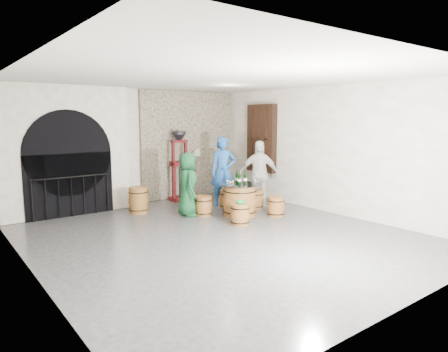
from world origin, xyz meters
TOP-DOWN VIEW (x-y plane):
  - ground at (0.00, 0.00)m, footprint 8.00×8.00m
  - wall_back at (0.00, 4.00)m, footprint 8.00×0.00m
  - wall_front at (0.00, -4.00)m, footprint 8.00×0.00m
  - wall_left at (-3.50, 0.00)m, footprint 0.00×8.00m
  - wall_right at (3.50, 0.00)m, footprint 0.00×8.00m
  - ceiling at (0.00, 0.00)m, footprint 8.00×8.00m
  - stone_facing_panel at (1.80, 3.94)m, footprint 3.20×0.12m
  - arched_opening at (-1.90, 3.74)m, footprint 3.10×0.60m
  - shuttered_window at (3.38, 2.40)m, footprint 0.23×1.10m
  - barrel_table at (1.45, 1.06)m, footprint 1.03×1.03m
  - barrel_stool_left at (0.73, 1.58)m, footprint 0.44×0.44m
  - barrel_stool_far at (1.72, 1.91)m, footprint 0.44×0.44m
  - barrel_stool_right at (2.28, 1.39)m, footprint 0.44×0.44m
  - barrel_stool_near_right at (2.11, 0.46)m, footprint 0.44×0.44m
  - barrel_stool_near_left at (0.89, 0.36)m, footprint 0.44×0.44m
  - green_cap at (0.89, 0.36)m, footprint 0.23×0.18m
  - person_green at (0.41, 1.81)m, footprint 0.74×0.90m
  - person_blue at (1.82, 2.22)m, footprint 0.83×0.76m
  - person_white at (2.43, 1.45)m, footprint 1.07×1.05m
  - wine_bottle_left at (1.41, 1.02)m, footprint 0.08×0.08m
  - wine_bottle_center at (1.59, 1.02)m, footprint 0.08×0.08m
  - wine_bottle_right at (1.48, 1.21)m, footprint 0.08×0.08m
  - tasting_glass_a at (1.14, 1.04)m, footprint 0.05×0.05m
  - tasting_glass_b at (1.69, 1.09)m, footprint 0.05×0.05m
  - tasting_glass_c at (1.21, 1.24)m, footprint 0.05×0.05m
  - tasting_glass_d at (1.74, 1.35)m, footprint 0.05×0.05m
  - tasting_glass_e at (1.80, 0.89)m, footprint 0.05×0.05m
  - tasting_glass_f at (1.24, 1.07)m, footprint 0.05×0.05m
  - side_barrel at (-0.45, 2.79)m, footprint 0.50×0.50m
  - corking_press at (1.22, 3.53)m, footprint 0.84×0.47m
  - control_box at (2.05, 3.86)m, footprint 0.18×0.10m

SIDE VIEW (x-z plane):
  - ground at x=0.00m, z-range 0.00..0.00m
  - barrel_stool_left at x=0.73m, z-range 0.00..0.49m
  - barrel_stool_far at x=1.72m, z-range 0.00..0.49m
  - barrel_stool_right at x=2.28m, z-range 0.00..0.49m
  - barrel_stool_near_right at x=2.11m, z-range 0.00..0.49m
  - barrel_stool_near_left at x=0.89m, z-range 0.00..0.49m
  - side_barrel at x=-0.45m, z-range 0.00..0.67m
  - barrel_table at x=1.45m, z-range 0.00..0.79m
  - green_cap at x=0.89m, z-range 0.48..0.57m
  - person_green at x=0.41m, z-range 0.00..1.57m
  - tasting_glass_a at x=1.14m, z-range 0.79..0.89m
  - tasting_glass_b at x=1.69m, z-range 0.79..0.89m
  - tasting_glass_c at x=1.21m, z-range 0.79..0.89m
  - tasting_glass_d at x=1.74m, z-range 0.79..0.89m
  - tasting_glass_e at x=1.80m, z-range 0.79..0.89m
  - tasting_glass_f at x=1.24m, z-range 0.79..0.89m
  - person_white at x=2.43m, z-range 0.00..1.80m
  - wine_bottle_left at x=1.41m, z-range 0.76..1.08m
  - wine_bottle_center at x=1.59m, z-range 0.76..1.08m
  - wine_bottle_right at x=1.48m, z-range 0.76..1.08m
  - person_blue at x=1.82m, z-range 0.00..1.90m
  - corking_press at x=1.22m, z-range 0.17..2.19m
  - control_box at x=2.05m, z-range 1.24..1.46m
  - arched_opening at x=-1.90m, z-range -0.01..3.18m
  - wall_back at x=0.00m, z-range -2.40..5.60m
  - wall_front at x=0.00m, z-range -2.40..5.60m
  - wall_left at x=-3.50m, z-range -2.40..5.60m
  - wall_right at x=3.50m, z-range -2.40..5.60m
  - stone_facing_panel at x=1.80m, z-range 0.01..3.19m
  - shuttered_window at x=3.38m, z-range 0.80..2.80m
  - ceiling at x=0.00m, z-range 3.20..3.20m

